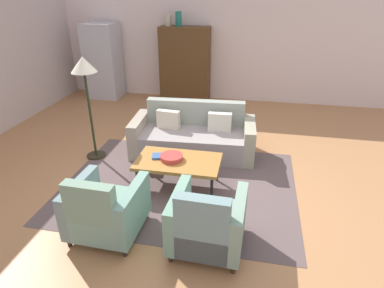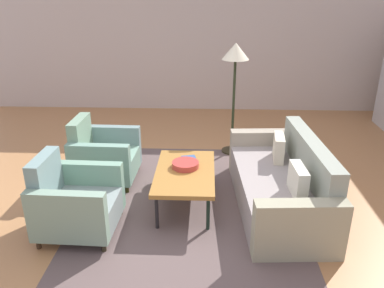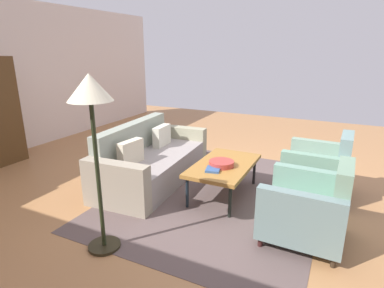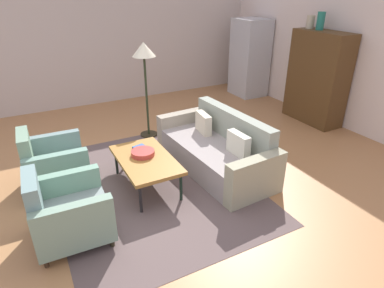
{
  "view_description": "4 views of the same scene",
  "coord_description": "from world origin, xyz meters",
  "px_view_note": "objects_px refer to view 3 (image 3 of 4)",
  "views": [
    {
      "loc": [
        0.77,
        -3.92,
        2.74
      ],
      "look_at": [
        -0.11,
        0.47,
        0.53
      ],
      "focal_mm": 30.78,
      "sensor_mm": 36.0,
      "label": 1
    },
    {
      "loc": [
        3.92,
        0.32,
        2.52
      ],
      "look_at": [
        -0.41,
        0.14,
        0.72
      ],
      "focal_mm": 36.46,
      "sensor_mm": 36.0,
      "label": 2
    },
    {
      "loc": [
        -3.92,
        -1.26,
        1.92
      ],
      "look_at": [
        -0.29,
        0.51,
        0.68
      ],
      "focal_mm": 29.31,
      "sensor_mm": 36.0,
      "label": 3
    },
    {
      "loc": [
        3.6,
        -1.22,
        2.63
      ],
      "look_at": [
        -0.01,
        0.68,
        0.63
      ],
      "focal_mm": 30.95,
      "sensor_mm": 36.0,
      "label": 4
    }
  ],
  "objects_px": {
    "armchair_right": "(321,171)",
    "book_stack": "(213,169)",
    "armchair_left": "(311,210)",
    "floor_lamp": "(91,105)",
    "couch": "(149,162)",
    "coffee_table": "(224,166)",
    "fruit_bowl": "(221,163)"
  },
  "relations": [
    {
      "from": "coffee_table",
      "to": "armchair_right",
      "type": "height_order",
      "value": "armchair_right"
    },
    {
      "from": "armchair_right",
      "to": "floor_lamp",
      "type": "xyz_separation_m",
      "value": [
        -2.23,
        1.82,
        1.1
      ]
    },
    {
      "from": "armchair_right",
      "to": "book_stack",
      "type": "distance_m",
      "value": 1.5
    },
    {
      "from": "couch",
      "to": "coffee_table",
      "type": "height_order",
      "value": "couch"
    },
    {
      "from": "armchair_left",
      "to": "coffee_table",
      "type": "bearing_deg",
      "value": 64.25
    },
    {
      "from": "armchair_right",
      "to": "book_stack",
      "type": "relative_size",
      "value": 3.69
    },
    {
      "from": "armchair_left",
      "to": "floor_lamp",
      "type": "distance_m",
      "value": 2.37
    },
    {
      "from": "coffee_table",
      "to": "armchair_left",
      "type": "bearing_deg",
      "value": -117.29
    },
    {
      "from": "armchair_left",
      "to": "fruit_bowl",
      "type": "relative_size",
      "value": 2.7
    },
    {
      "from": "book_stack",
      "to": "armchair_right",
      "type": "bearing_deg",
      "value": -53.69
    },
    {
      "from": "floor_lamp",
      "to": "fruit_bowl",
      "type": "bearing_deg",
      "value": -23.05
    },
    {
      "from": "coffee_table",
      "to": "armchair_left",
      "type": "distance_m",
      "value": 1.31
    },
    {
      "from": "armchair_right",
      "to": "fruit_bowl",
      "type": "distance_m",
      "value": 1.36
    },
    {
      "from": "coffee_table",
      "to": "armchair_left",
      "type": "xyz_separation_m",
      "value": [
        -0.6,
        -1.17,
        -0.07
      ]
    },
    {
      "from": "couch",
      "to": "fruit_bowl",
      "type": "bearing_deg",
      "value": 82.05
    },
    {
      "from": "fruit_bowl",
      "to": "couch",
      "type": "bearing_deg",
      "value": 85.66
    },
    {
      "from": "couch",
      "to": "armchair_left",
      "type": "bearing_deg",
      "value": 72.16
    },
    {
      "from": "coffee_table",
      "to": "book_stack",
      "type": "relative_size",
      "value": 5.03
    },
    {
      "from": "couch",
      "to": "floor_lamp",
      "type": "bearing_deg",
      "value": 14.41
    },
    {
      "from": "couch",
      "to": "fruit_bowl",
      "type": "distance_m",
      "value": 1.21
    },
    {
      "from": "couch",
      "to": "floor_lamp",
      "type": "relative_size",
      "value": 1.25
    },
    {
      "from": "couch",
      "to": "book_stack",
      "type": "distance_m",
      "value": 1.2
    },
    {
      "from": "couch",
      "to": "armchair_left",
      "type": "relative_size",
      "value": 2.45
    },
    {
      "from": "armchair_left",
      "to": "fruit_bowl",
      "type": "height_order",
      "value": "armchair_left"
    },
    {
      "from": "couch",
      "to": "fruit_bowl",
      "type": "height_order",
      "value": "couch"
    },
    {
      "from": "couch",
      "to": "floor_lamp",
      "type": "xyz_separation_m",
      "value": [
        -1.63,
        -0.53,
        1.16
      ]
    },
    {
      "from": "book_stack",
      "to": "floor_lamp",
      "type": "height_order",
      "value": "floor_lamp"
    },
    {
      "from": "coffee_table",
      "to": "book_stack",
      "type": "bearing_deg",
      "value": 172.3
    },
    {
      "from": "coffee_table",
      "to": "floor_lamp",
      "type": "height_order",
      "value": "floor_lamp"
    },
    {
      "from": "couch",
      "to": "book_stack",
      "type": "xyz_separation_m",
      "value": [
        -0.28,
        -1.15,
        0.18
      ]
    },
    {
      "from": "armchair_right",
      "to": "floor_lamp",
      "type": "distance_m",
      "value": 3.09
    },
    {
      "from": "couch",
      "to": "armchair_left",
      "type": "distance_m",
      "value": 2.43
    }
  ]
}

